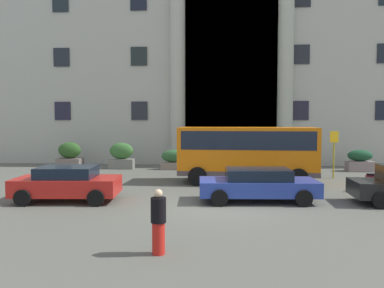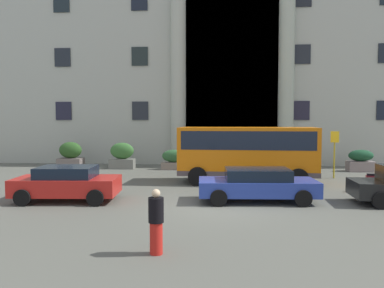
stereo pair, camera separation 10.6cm
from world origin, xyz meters
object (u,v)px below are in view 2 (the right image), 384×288
object	(u,v)px
hedge_planter_entrance_left	(122,156)
white_taxi_kerbside	(67,183)
hedge_planter_far_east	(361,161)
pedestrian_man_crossing	(156,222)
motorcycle_near_kerb	(377,182)
parked_compact_extra	(257,184)
hedge_planter_west	(71,155)
hedge_planter_far_west	(174,160)
orange_minibus	(247,150)
bus_stop_sign	(334,149)

from	to	relation	value
hedge_planter_entrance_left	white_taxi_kerbside	bearing A→B (deg)	-87.46
hedge_planter_far_east	pedestrian_man_crossing	world-z (taller)	pedestrian_man_crossing
white_taxi_kerbside	motorcycle_near_kerb	size ratio (longest dim) A/B	1.93
hedge_planter_entrance_left	parked_compact_extra	size ratio (longest dim) A/B	0.37
white_taxi_kerbside	parked_compact_extra	distance (m)	7.35
hedge_planter_west	hedge_planter_far_west	distance (m)	7.00
motorcycle_near_kerb	pedestrian_man_crossing	bearing A→B (deg)	-126.25
orange_minibus	hedge_planter_far_east	distance (m)	8.72
white_taxi_kerbside	motorcycle_near_kerb	world-z (taller)	white_taxi_kerbside
hedge_planter_west	pedestrian_man_crossing	size ratio (longest dim) A/B	1.10
hedge_planter_west	hedge_planter_entrance_left	size ratio (longest dim) A/B	1.00
white_taxi_kerbside	bus_stop_sign	bearing A→B (deg)	25.32
hedge_planter_entrance_left	bus_stop_sign	bearing A→B (deg)	-14.24
hedge_planter_far_west	hedge_planter_entrance_left	size ratio (longest dim) A/B	0.92
orange_minibus	parked_compact_extra	xyz separation A→B (m)	(0.10, -4.40, -0.99)
bus_stop_sign	hedge_planter_far_east	xyz separation A→B (m)	(2.45, 2.97, -0.93)
hedge_planter_west	motorcycle_near_kerb	xyz separation A→B (m)	(16.66, -7.61, -0.35)
parked_compact_extra	pedestrian_man_crossing	world-z (taller)	pedestrian_man_crossing
white_taxi_kerbside	hedge_planter_far_east	bearing A→B (deg)	29.93
orange_minibus	hedge_planter_far_west	world-z (taller)	orange_minibus
motorcycle_near_kerb	white_taxi_kerbside	bearing A→B (deg)	-159.35
white_taxi_kerbside	pedestrian_man_crossing	world-z (taller)	pedestrian_man_crossing
pedestrian_man_crossing	white_taxi_kerbside	bearing A→B (deg)	98.95
hedge_planter_far_west	motorcycle_near_kerb	distance (m)	11.97
bus_stop_sign	hedge_planter_west	bearing A→B (deg)	167.49
bus_stop_sign	hedge_planter_entrance_left	bearing A→B (deg)	165.76
bus_stop_sign	parked_compact_extra	bearing A→B (deg)	-126.85
parked_compact_extra	motorcycle_near_kerb	size ratio (longest dim) A/B	2.18
bus_stop_sign	orange_minibus	bearing A→B (deg)	-159.09
hedge_planter_far_east	parked_compact_extra	bearing A→B (deg)	-127.72
bus_stop_sign	parked_compact_extra	size ratio (longest dim) A/B	0.55
orange_minibus	white_taxi_kerbside	bearing A→B (deg)	-143.21
orange_minibus	bus_stop_sign	world-z (taller)	orange_minibus
hedge_planter_far_west	motorcycle_near_kerb	world-z (taller)	hedge_planter_far_west
parked_compact_extra	motorcycle_near_kerb	xyz separation A→B (m)	(5.30, 2.17, -0.21)
parked_compact_extra	hedge_planter_entrance_left	bearing A→B (deg)	126.63
bus_stop_sign	hedge_planter_west	size ratio (longest dim) A/B	1.50
bus_stop_sign	white_taxi_kerbside	size ratio (longest dim) A/B	0.63
orange_minibus	hedge_planter_entrance_left	xyz separation A→B (m)	(-7.67, 4.98, -0.84)
hedge_planter_west	pedestrian_man_crossing	xyz separation A→B (m)	(8.46, -15.80, -0.05)
hedge_planter_far_east	motorcycle_near_kerb	world-z (taller)	hedge_planter_far_east
hedge_planter_far_east	parked_compact_extra	world-z (taller)	hedge_planter_far_east
white_taxi_kerbside	parked_compact_extra	size ratio (longest dim) A/B	0.88
hedge_planter_entrance_left	white_taxi_kerbside	world-z (taller)	hedge_planter_entrance_left
motorcycle_near_kerb	hedge_planter_far_east	bearing A→B (deg)	84.33
bus_stop_sign	hedge_planter_entrance_left	xyz separation A→B (m)	(-12.44, 3.16, -0.76)
parked_compact_extra	hedge_planter_west	bearing A→B (deg)	136.25
bus_stop_sign	hedge_planter_entrance_left	world-z (taller)	bus_stop_sign
parked_compact_extra	white_taxi_kerbside	bearing A→B (deg)	-179.24
hedge_planter_far_east	pedestrian_man_crossing	size ratio (longest dim) A/B	1.01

